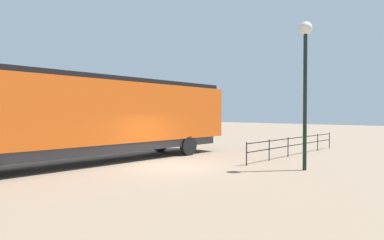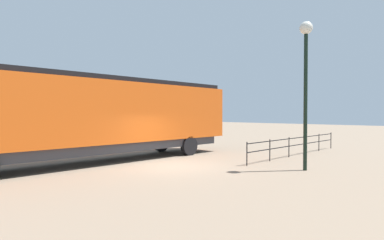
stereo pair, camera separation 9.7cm
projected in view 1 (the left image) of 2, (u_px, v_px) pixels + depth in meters
The scene contains 4 objects.
ground_plane at pixel (172, 166), 14.21m from camera, with size 120.00×120.00×0.00m, color #84705B.
locomotive at pixel (107, 115), 15.59m from camera, with size 2.86×15.91×4.22m.
lamp_post at pixel (305, 64), 13.15m from camera, with size 0.54×0.54×6.33m.
platform_fence at pixel (296, 143), 17.95m from camera, with size 0.05×10.18×1.11m.
Camera 1 is at (10.54, -9.50, 2.42)m, focal length 28.94 mm.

